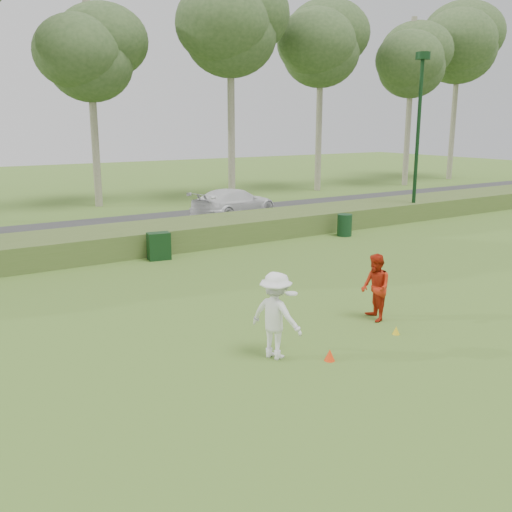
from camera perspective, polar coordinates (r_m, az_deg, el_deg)
ground at (r=13.18m, az=9.53°, el=-8.92°), size 120.00×120.00×0.00m
reed_strip at (r=22.99m, az=-10.81°, el=1.82°), size 80.00×3.00×0.90m
park_road at (r=27.70m, az=-14.66°, el=2.68°), size 80.00×6.00×0.06m
lamp_post at (r=29.93m, az=16.05°, el=14.08°), size 0.70×0.70×8.18m
tree_4 at (r=35.20m, az=-16.31°, el=18.79°), size 6.24×6.24×11.50m
tree_5 at (r=36.81m, az=-2.58°, el=21.97°), size 7.28×7.28×14.00m
tree_6 at (r=42.32m, az=6.51°, el=20.26°), size 7.02×7.02×13.50m
tree_7 at (r=46.95m, az=15.32°, el=18.27°), size 6.50×6.50×12.50m
tree_8 at (r=53.33m, az=19.66°, el=19.38°), size 8.06×8.06×15.00m
player_white at (r=12.13m, az=2.00°, el=-5.95°), size 1.10×1.39×1.89m
player_red at (r=14.71m, az=11.86°, el=-3.11°), size 0.90×1.01×1.71m
cone_orange at (r=12.34m, az=7.38°, el=-9.79°), size 0.23×0.23×0.25m
cone_yellow at (r=14.07m, az=13.83°, el=-7.24°), size 0.18×0.18×0.20m
utility_cabinet at (r=21.10m, az=-9.69°, el=0.98°), size 0.87×0.62×1.00m
trash_bin at (r=25.43m, az=8.85°, el=3.07°), size 0.77×0.77×0.97m
car_right at (r=29.87m, az=-2.19°, el=5.35°), size 5.46×3.40×1.48m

